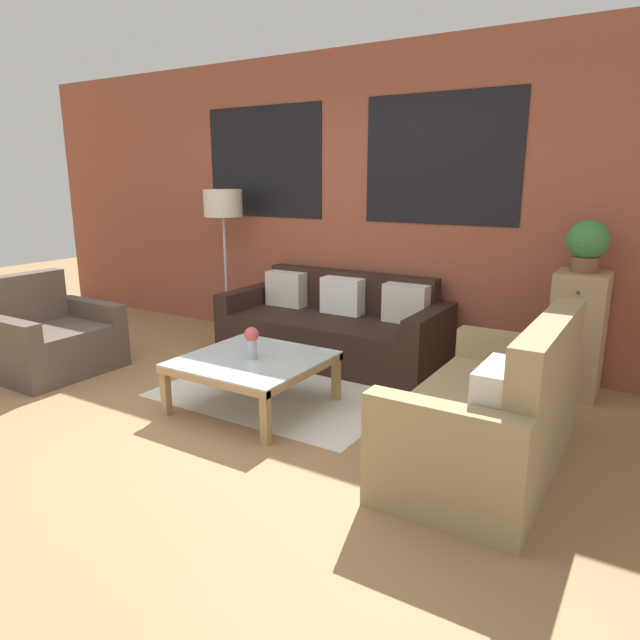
# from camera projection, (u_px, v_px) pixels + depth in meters

# --- Properties ---
(ground_plane) EXTENTS (16.00, 16.00, 0.00)m
(ground_plane) POSITION_uv_depth(u_px,v_px,m) (167.00, 430.00, 3.83)
(ground_plane) COLOR #9E754C
(wall_back_brick) EXTENTS (8.40, 0.09, 2.80)m
(wall_back_brick) POSITION_uv_depth(u_px,v_px,m) (346.00, 203.00, 5.50)
(wall_back_brick) COLOR brown
(wall_back_brick) RESTS_ON ground_plane
(rug) EXTENTS (1.82, 1.78, 0.00)m
(rug) POSITION_uv_depth(u_px,v_px,m) (298.00, 383.00, 4.71)
(rug) COLOR silver
(rug) RESTS_ON ground_plane
(couch_dark) EXTENTS (2.07, 0.88, 0.78)m
(couch_dark) POSITION_uv_depth(u_px,v_px,m) (334.00, 329.00, 5.29)
(couch_dark) COLOR black
(couch_dark) RESTS_ON ground_plane
(settee_vintage) EXTENTS (0.80, 1.57, 0.92)m
(settee_vintage) POSITION_uv_depth(u_px,v_px,m) (493.00, 417.00, 3.28)
(settee_vintage) COLOR #99845B
(settee_vintage) RESTS_ON ground_plane
(armchair_corner) EXTENTS (0.80, 0.95, 0.84)m
(armchair_corner) POSITION_uv_depth(u_px,v_px,m) (51.00, 340.00, 4.94)
(armchair_corner) COLOR brown
(armchair_corner) RESTS_ON ground_plane
(coffee_table) EXTENTS (0.96, 0.96, 0.38)m
(coffee_table) POSITION_uv_depth(u_px,v_px,m) (253.00, 364.00, 4.14)
(coffee_table) COLOR silver
(coffee_table) RESTS_ON ground_plane
(floor_lamp) EXTENTS (0.39, 0.39, 1.53)m
(floor_lamp) POSITION_uv_depth(u_px,v_px,m) (223.00, 210.00, 5.81)
(floor_lamp) COLOR #B2B2B7
(floor_lamp) RESTS_ON ground_plane
(drawer_cabinet) EXTENTS (0.37, 0.43, 0.96)m
(drawer_cabinet) POSITION_uv_depth(u_px,v_px,m) (577.00, 334.00, 4.37)
(drawer_cabinet) COLOR tan
(drawer_cabinet) RESTS_ON ground_plane
(potted_plant) EXTENTS (0.30, 0.30, 0.39)m
(potted_plant) POSITION_uv_depth(u_px,v_px,m) (587.00, 243.00, 4.20)
(potted_plant) COLOR brown
(potted_plant) RESTS_ON drawer_cabinet
(flower_vase) EXTENTS (0.11, 0.11, 0.23)m
(flower_vase) POSITION_uv_depth(u_px,v_px,m) (252.00, 340.00, 4.08)
(flower_vase) COLOR #ADBCC6
(flower_vase) RESTS_ON coffee_table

